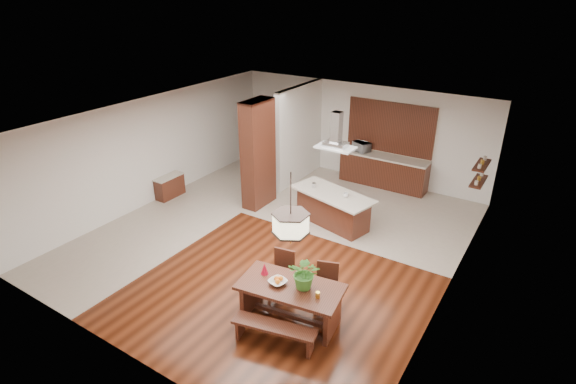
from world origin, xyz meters
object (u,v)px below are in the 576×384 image
Objects in this scene: dining_chair_left at (281,275)px; foliage_plant at (305,273)px; dining_chair_right at (326,288)px; fruit_bowl at (278,282)px; microwave at (361,147)px; dining_table at (290,295)px; pendant_lantern at (291,210)px; range_hood at (336,130)px; kitchen_island at (333,208)px; island_cup at (346,195)px; dining_bench at (274,335)px; hallway_console at (170,187)px.

dining_chair_left is 1.05m from foliage_plant.
dining_chair_left is 0.91m from dining_chair_right.
fruit_bowl is 6.80m from microwave.
dining_table is at bearing 19.45° from fruit_bowl.
dining_table is 1.69m from pendant_lantern.
pendant_lantern and range_hood have the same top height.
dining_table is 0.85× the size of kitchen_island.
island_cup is (-0.66, 3.54, 0.37)m from dining_table.
pendant_lantern is at bearing -52.07° from dining_chair_left.
range_hood reaches higher than kitchen_island.
dining_chair_right is at bearing -70.46° from island_cup.
island_cup is (-1.04, 2.92, 0.47)m from dining_chair_right.
range_hood reaches higher than dining_chair_left.
dining_table is 0.33m from fruit_bowl.
foliage_plant is at bearing -70.22° from range_hood.
foliage_plant reaches higher than dining_bench.
dining_chair_left reaches higher than dining_chair_right.
microwave is (-1.86, 6.48, 0.03)m from foliage_plant.
range_hood is at bearing 12.79° from hallway_console.
dining_chair_right is 6.81× the size of island_cup.
kitchen_island is (-1.03, 3.61, -1.79)m from pendant_lantern.
dining_chair_right is at bearing 58.67° from pendant_lantern.
fruit_bowl is at bearing -149.52° from dining_chair_right.
dining_chair_left is at bearing -56.36° from microwave.
fruit_bowl is (-0.46, -0.17, -0.26)m from foliage_plant.
kitchen_island is (4.64, 1.05, 0.14)m from hallway_console.
fruit_bowl is (-0.22, -0.08, 0.24)m from dining_table.
dining_chair_left is at bearing -87.53° from island_cup.
fruit_bowl is at bearing 118.22° from dining_bench.
dining_bench is 4.74× the size of fruit_bowl.
kitchen_island is at bearing 105.88° from dining_table.
range_hood is (-1.40, 2.99, 2.00)m from dining_chair_right.
pendant_lantern is at bearing -159.68° from foliage_plant.
foliage_plant is 0.26× the size of kitchen_island.
pendant_lantern reaches higher than kitchen_island.
foliage_plant reaches higher than kitchen_island.
dining_chair_left is (-0.62, 1.14, 0.27)m from dining_bench.
microwave is at bearing 89.53° from dining_chair_right.
dining_chair_left is at bearing 168.99° from dining_chair_right.
kitchen_island is (-1.40, 2.99, -0.01)m from dining_chair_right.
microwave is (-0.59, 2.96, -1.37)m from range_hood.
dining_chair_left is 0.72m from fruit_bowl.
foliage_plant is (-0.13, -0.53, 0.60)m from dining_chair_right.
dining_chair_right is at bearing 77.40° from dining_bench.
hallway_console is at bearing 154.18° from fruit_bowl.
fruit_bowl is at bearing -160.09° from foliage_plant.
foliage_plant is at bearing -50.51° from microwave.
hallway_console reaches higher than dining_bench.
microwave is (-1.71, 7.23, 0.89)m from dining_bench.
range_hood is 1.77× the size of microwave.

